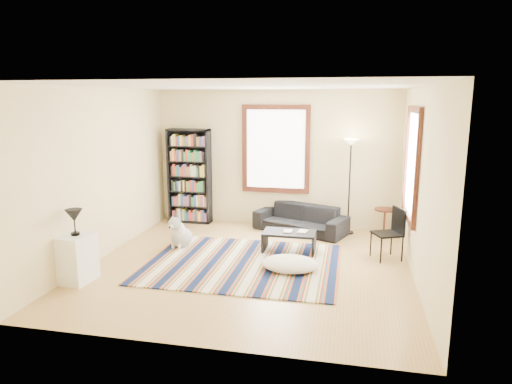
% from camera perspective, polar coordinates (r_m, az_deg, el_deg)
% --- Properties ---
extents(floor, '(5.00, 5.00, 0.10)m').
position_cam_1_polar(floor, '(7.40, -0.81, -9.53)').
color(floor, tan).
rests_on(floor, ground).
extents(ceiling, '(5.00, 5.00, 0.10)m').
position_cam_1_polar(ceiling, '(6.90, -0.88, 13.54)').
color(ceiling, white).
rests_on(ceiling, floor).
extents(wall_back, '(5.00, 0.10, 2.80)m').
position_cam_1_polar(wall_back, '(9.48, 2.55, 4.22)').
color(wall_back, '#D3B78E').
rests_on(wall_back, floor).
extents(wall_front, '(5.00, 0.10, 2.80)m').
position_cam_1_polar(wall_front, '(4.61, -7.82, -3.81)').
color(wall_front, '#D3B78E').
rests_on(wall_front, floor).
extents(wall_left, '(0.10, 5.00, 2.80)m').
position_cam_1_polar(wall_left, '(7.96, -19.08, 2.17)').
color(wall_left, '#D3B78E').
rests_on(wall_left, floor).
extents(wall_right, '(0.10, 5.00, 2.80)m').
position_cam_1_polar(wall_right, '(6.92, 20.25, 0.75)').
color(wall_right, '#D3B78E').
rests_on(wall_right, floor).
extents(window_back, '(1.20, 0.06, 1.60)m').
position_cam_1_polar(window_back, '(9.38, 2.48, 5.37)').
color(window_back, white).
rests_on(window_back, wall_back).
extents(window_right, '(0.06, 1.20, 1.60)m').
position_cam_1_polar(window_right, '(7.66, 18.92, 3.35)').
color(window_right, white).
rests_on(window_right, wall_right).
extents(rug, '(3.06, 2.45, 0.02)m').
position_cam_1_polar(rug, '(7.44, -1.68, -8.90)').
color(rug, '#0B1739').
rests_on(rug, floor).
extents(sofa, '(1.97, 1.33, 0.54)m').
position_cam_1_polar(sofa, '(9.14, 5.57, -3.35)').
color(sofa, black).
rests_on(sofa, floor).
extents(bookshelf, '(0.90, 0.30, 2.00)m').
position_cam_1_polar(bookshelf, '(9.78, -8.31, 1.97)').
color(bookshelf, black).
rests_on(bookshelf, floor).
extents(coffee_table, '(0.97, 0.64, 0.36)m').
position_cam_1_polar(coffee_table, '(7.98, 4.17, -6.22)').
color(coffee_table, black).
rests_on(coffee_table, floor).
extents(book_a, '(0.20, 0.15, 0.02)m').
position_cam_1_polar(book_a, '(7.93, 3.47, -4.88)').
color(book_a, beige).
rests_on(book_a, coffee_table).
extents(book_b, '(0.19, 0.23, 0.02)m').
position_cam_1_polar(book_b, '(7.95, 5.31, -4.88)').
color(book_b, beige).
rests_on(book_b, coffee_table).
extents(floor_cushion, '(1.03, 0.88, 0.22)m').
position_cam_1_polar(floor_cushion, '(7.15, 4.27, -8.94)').
color(floor_cushion, silver).
rests_on(floor_cushion, floor).
extents(floor_lamp, '(0.39, 0.39, 1.86)m').
position_cam_1_polar(floor_lamp, '(9.04, 11.59, 0.61)').
color(floor_lamp, black).
rests_on(floor_lamp, floor).
extents(side_table, '(0.46, 0.46, 0.54)m').
position_cam_1_polar(side_table, '(9.17, 15.74, -3.67)').
color(side_table, '#471F11').
rests_on(side_table, floor).
extents(folding_chair, '(0.55, 0.54, 0.86)m').
position_cam_1_polar(folding_chair, '(7.84, 16.06, -5.06)').
color(folding_chair, black).
rests_on(folding_chair, floor).
extents(white_cabinet, '(0.42, 0.53, 0.70)m').
position_cam_1_polar(white_cabinet, '(7.14, -21.42, -7.73)').
color(white_cabinet, white).
rests_on(white_cabinet, floor).
extents(table_lamp, '(0.27, 0.27, 0.38)m').
position_cam_1_polar(table_lamp, '(6.99, -21.75, -3.54)').
color(table_lamp, black).
rests_on(table_lamp, white_cabinet).
extents(dog, '(0.52, 0.66, 0.59)m').
position_cam_1_polar(dog, '(8.29, -9.33, -4.84)').
color(dog, silver).
rests_on(dog, floor).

